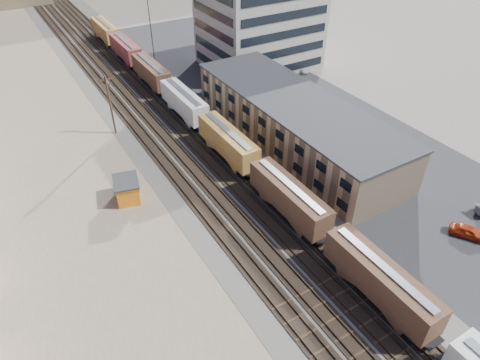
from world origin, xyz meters
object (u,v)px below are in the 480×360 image
utility_pole_north (110,104)px  maintenance_shed (127,190)px  parked_car_blue (283,83)px  freight_train (204,120)px  parked_car_red (469,232)px

utility_pole_north → maintenance_shed: bearing=-102.6°
utility_pole_north → parked_car_blue: utility_pole_north is taller
freight_train → parked_car_blue: size_ratio=22.37×
freight_train → parked_car_red: bearing=-66.6°
parked_car_red → maintenance_shed: bearing=108.1°
freight_train → utility_pole_north: utility_pole_north is taller
freight_train → parked_car_blue: 24.03m
maintenance_shed → parked_car_red: 42.52m
parked_car_red → parked_car_blue: size_ratio=0.80×
parked_car_red → parked_car_blue: 46.59m
freight_train → maintenance_shed: freight_train is taller
utility_pole_north → parked_car_red: 53.62m
freight_train → parked_car_red: 40.46m
maintenance_shed → parked_car_red: (32.26, -27.69, -0.82)m
maintenance_shed → utility_pole_north: bearing=77.4°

